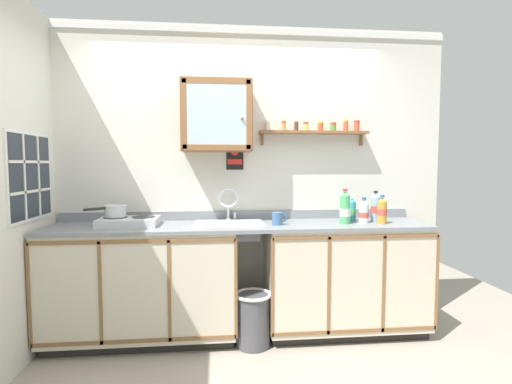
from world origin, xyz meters
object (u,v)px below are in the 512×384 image
object	(u,v)px
mug	(278,219)
bottle_detergent_teal_1	(352,210)
warning_sign	(235,156)
wall_cabinet	(217,117)
trash_bin	(253,318)
bottle_soda_green_4	(345,208)
bottle_water_blue_2	(375,208)
bottle_water_clear_0	(364,212)
sink	(229,226)
bottle_juice_amber_3	(382,211)
saucepan	(115,211)
hot_plate_stove	(129,221)

from	to	relation	value
mug	bottle_detergent_teal_1	bearing A→B (deg)	12.12
bottle_detergent_teal_1	warning_sign	world-z (taller)	warning_sign
wall_cabinet	trash_bin	bearing A→B (deg)	-49.62
trash_bin	bottle_soda_green_4	bearing A→B (deg)	9.65
trash_bin	wall_cabinet	bearing A→B (deg)	130.38
bottle_detergent_teal_1	wall_cabinet	bearing A→B (deg)	177.56
bottle_water_blue_2	bottle_water_clear_0	bearing A→B (deg)	-156.36
sink	bottle_juice_amber_3	xyz separation A→B (m)	(1.28, -0.12, 0.13)
saucepan	bottle_juice_amber_3	bearing A→B (deg)	-3.62
bottle_soda_green_4	wall_cabinet	size ratio (longest dim) A/B	0.49
bottle_water_clear_0	wall_cabinet	distance (m)	1.49
bottle_water_clear_0	bottle_soda_green_4	bearing A→B (deg)	-169.24
hot_plate_stove	mug	world-z (taller)	mug
bottle_detergent_teal_1	bottle_water_blue_2	world-z (taller)	bottle_water_blue_2
bottle_water_clear_0	trash_bin	distance (m)	1.28
saucepan	warning_sign	size ratio (longest dim) A/B	1.15
sink	bottle_water_blue_2	xyz separation A→B (m)	(1.27, -0.01, 0.14)
mug	saucepan	bearing A→B (deg)	174.99
bottle_juice_amber_3	wall_cabinet	distance (m)	1.60
bottle_water_blue_2	saucepan	bearing A→B (deg)	179.40
bottle_water_clear_0	bottle_soda_green_4	distance (m)	0.18
bottle_water_blue_2	wall_cabinet	xyz separation A→B (m)	(-1.37, 0.10, 0.78)
mug	trash_bin	xyz separation A→B (m)	(-0.22, -0.13, -0.78)
bottle_water_blue_2	bottle_juice_amber_3	bearing A→B (deg)	-86.48
bottle_juice_amber_3	warning_sign	bearing A→B (deg)	163.03
wall_cabinet	hot_plate_stove	bearing A→B (deg)	-171.90
mug	bottle_water_clear_0	bearing A→B (deg)	2.93
bottle_soda_green_4	bottle_juice_amber_3	bearing A→B (deg)	-5.10
bottle_detergent_teal_1	sink	bearing A→B (deg)	-177.61
sink	bottle_soda_green_4	size ratio (longest dim) A/B	1.94
bottle_detergent_teal_1	bottle_water_blue_2	size ratio (longest dim) A/B	0.81
bottle_water_blue_2	mug	distance (m)	0.88
sink	warning_sign	world-z (taller)	warning_sign
mug	trash_bin	bearing A→B (deg)	-149.12
hot_plate_stove	bottle_water_clear_0	world-z (taller)	bottle_water_clear_0
hot_plate_stove	bottle_juice_amber_3	world-z (taller)	bottle_juice_amber_3
trash_bin	mug	bearing A→B (deg)	30.88
hot_plate_stove	warning_sign	bearing A→B (deg)	16.10
warning_sign	saucepan	bearing A→B (deg)	-166.89
saucepan	warning_sign	bearing A→B (deg)	13.11
hot_plate_stove	mug	size ratio (longest dim) A/B	3.65
wall_cabinet	warning_sign	size ratio (longest dim) A/B	2.31
trash_bin	bottle_water_clear_0	bearing A→B (deg)	9.85
sink	bottle_soda_green_4	xyz separation A→B (m)	(0.97, -0.10, 0.15)
bottle_detergent_teal_1	bottle_water_blue_2	xyz separation A→B (m)	(0.19, -0.05, 0.02)
sink	warning_sign	size ratio (longest dim) A/B	2.22
hot_plate_stove	warning_sign	xyz separation A→B (m)	(0.88, 0.25, 0.54)
hot_plate_stove	bottle_soda_green_4	world-z (taller)	bottle_soda_green_4
bottle_water_blue_2	warning_sign	size ratio (longest dim) A/B	1.05
saucepan	bottle_detergent_teal_1	xyz separation A→B (m)	(2.01, 0.03, -0.02)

